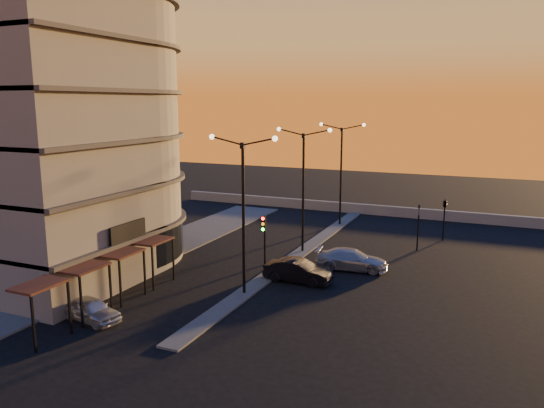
{
  "coord_description": "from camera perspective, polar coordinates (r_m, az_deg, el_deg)",
  "views": [
    {
      "loc": [
        13.66,
        -26.96,
        11.3
      ],
      "look_at": [
        -0.71,
        5.78,
        4.45
      ],
      "focal_mm": 35.0,
      "sensor_mm": 36.0,
      "label": 1
    }
  ],
  "objects": [
    {
      "name": "car_hatchback",
      "position": [
        29.93,
        -18.89,
        -10.68
      ],
      "size": [
        3.82,
        2.07,
        1.23
      ],
      "primitive_type": "imported",
      "rotation": [
        0.0,
        0.0,
        1.39
      ],
      "color": "silver",
      "rests_on": "ground"
    },
    {
      "name": "streetlamp_far",
      "position": [
        49.24,
        7.45,
        4.1
      ],
      "size": [
        4.32,
        0.32,
        9.51
      ],
      "color": "black",
      "rests_on": "ground"
    },
    {
      "name": "median",
      "position": [
        40.98,
        3.3,
        -5.09
      ],
      "size": [
        1.2,
        36.0,
        0.12
      ],
      "primitive_type": "cube",
      "color": "#4A4A47",
      "rests_on": "ground"
    },
    {
      "name": "car_wagon",
      "position": [
        36.96,
        8.56,
        -5.92
      ],
      "size": [
        5.14,
        2.66,
        1.42
      ],
      "primitive_type": "imported",
      "rotation": [
        0.0,
        0.0,
        1.71
      ],
      "color": "#AFB2B7",
      "rests_on": "ground"
    },
    {
      "name": "signal_east_a",
      "position": [
        42.4,
        15.44,
        -2.32
      ],
      "size": [
        0.13,
        0.16,
        3.6
      ],
      "color": "black",
      "rests_on": "ground"
    },
    {
      "name": "building",
      "position": [
        38.65,
        -22.43,
        10.95
      ],
      "size": [
        14.35,
        17.08,
        25.0
      ],
      "color": "slate",
      "rests_on": "ground"
    },
    {
      "name": "sidewalk_west",
      "position": [
        40.85,
        -13.77,
        -5.45
      ],
      "size": [
        5.0,
        40.0,
        0.12
      ],
      "primitive_type": "cube",
      "color": "#4A4A47",
      "rests_on": "ground"
    },
    {
      "name": "ground",
      "position": [
        32.27,
        -3.01,
        -9.67
      ],
      "size": [
        120.0,
        120.0,
        0.0
      ],
      "primitive_type": "plane",
      "color": "black",
      "rests_on": "ground"
    },
    {
      "name": "car_sedan",
      "position": [
        34.16,
        2.84,
        -7.2
      ],
      "size": [
        4.41,
        1.6,
        1.45
      ],
      "primitive_type": "imported",
      "rotation": [
        0.0,
        0.0,
        1.56
      ],
      "color": "black",
      "rests_on": "ground"
    },
    {
      "name": "signal_east_b",
      "position": [
        45.89,
        18.11,
        0.01
      ],
      "size": [
        0.42,
        1.99,
        3.6
      ],
      "color": "black",
      "rests_on": "ground"
    },
    {
      "name": "streetlamp_near",
      "position": [
        30.76,
        -3.11,
        0.14
      ],
      "size": [
        4.32,
        0.32,
        9.51
      ],
      "color": "black",
      "rests_on": "ground"
    },
    {
      "name": "parapet",
      "position": [
        55.3,
        11.06,
        -0.62
      ],
      "size": [
        44.0,
        0.5,
        1.0
      ],
      "primitive_type": "cube",
      "color": "slate",
      "rests_on": "ground"
    },
    {
      "name": "streetlamp_mid",
      "position": [
        39.82,
        3.39,
        2.58
      ],
      "size": [
        4.32,
        0.32,
        9.51
      ],
      "color": "black",
      "rests_on": "ground"
    },
    {
      "name": "traffic_light_main",
      "position": [
        33.87,
        -0.87,
        -3.54
      ],
      "size": [
        0.28,
        0.44,
        4.25
      ],
      "color": "black",
      "rests_on": "ground"
    }
  ]
}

